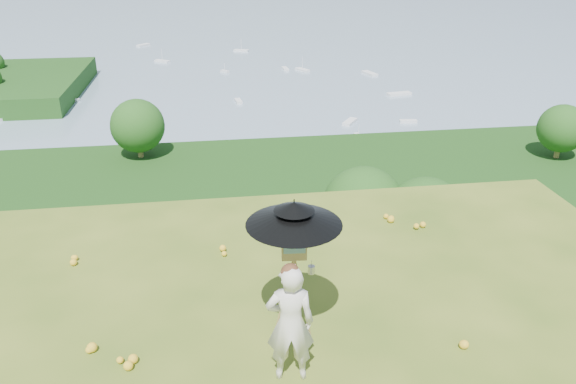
{
  "coord_description": "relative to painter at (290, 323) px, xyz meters",
  "views": [
    {
      "loc": [
        -0.27,
        -3.84,
        5.03
      ],
      "look_at": [
        0.93,
        4.57,
        1.16
      ],
      "focal_mm": 35.0,
      "sensor_mm": 36.0,
      "label": 1
    }
  ],
  "objects": [
    {
      "name": "field_easel",
      "position": [
        0.14,
        0.6,
        0.03
      ],
      "size": [
        0.67,
        0.67,
        1.66
      ],
      "primitive_type": null,
      "rotation": [
        0.0,
        0.0,
        -0.07
      ],
      "color": "olive",
      "rests_on": "ground"
    },
    {
      "name": "forest_slope",
      "position": [
        -0.53,
        33.43,
        -29.81
      ],
      "size": [
        140.0,
        56.0,
        22.0
      ],
      "primitive_type": "cube",
      "color": "#16360E",
      "rests_on": "bay_water"
    },
    {
      "name": "painter",
      "position": [
        0.0,
        0.0,
        0.0
      ],
      "size": [
        0.62,
        0.44,
        1.61
      ],
      "primitive_type": "imported",
      "rotation": [
        0.0,
        0.0,
        3.04
      ],
      "color": "silver",
      "rests_on": "ground"
    },
    {
      "name": "sun_umbrella",
      "position": [
        0.14,
        0.63,
        0.95
      ],
      "size": [
        1.35,
        1.35,
        0.78
      ],
      "primitive_type": null,
      "rotation": [
        0.0,
        0.0,
        -0.13
      ],
      "color": "black",
      "rests_on": "field_easel"
    },
    {
      "name": "shoreline_tier",
      "position": [
        -0.53,
        73.43,
        -36.81
      ],
      "size": [
        170.0,
        28.0,
        8.0
      ],
      "primitive_type": "cube",
      "color": "slate",
      "rests_on": "bay_water"
    },
    {
      "name": "harbor_town",
      "position": [
        -0.53,
        73.43,
        -30.31
      ],
      "size": [
        110.0,
        22.0,
        5.0
      ],
      "primitive_type": null,
      "color": "beige",
      "rests_on": "shoreline_tier"
    },
    {
      "name": "moored_boats",
      "position": [
        -13.03,
        159.43,
        -34.46
      ],
      "size": [
        140.0,
        140.0,
        0.7
      ],
      "primitive_type": null,
      "color": "white",
      "rests_on": "bay_water"
    },
    {
      "name": "painter_cap",
      "position": [
        0.0,
        0.0,
        0.76
      ],
      "size": [
        0.26,
        0.29,
        0.1
      ],
      "primitive_type": null,
      "rotation": [
        0.0,
        0.0,
        -0.16
      ],
      "color": "#E27C84",
      "rests_on": "painter"
    },
    {
      "name": "bay_water",
      "position": [
        -0.53,
        238.43,
        -34.81
      ],
      "size": [
        700.0,
        700.0,
        0.0
      ],
      "primitive_type": "plane",
      "color": "#7798AB",
      "rests_on": "ground"
    },
    {
      "name": "slope_trees",
      "position": [
        -0.53,
        33.43,
        -15.81
      ],
      "size": [
        110.0,
        50.0,
        6.0
      ],
      "primitive_type": null,
      "color": "#225218",
      "rests_on": "forest_slope"
    }
  ]
}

